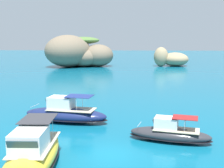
{
  "coord_description": "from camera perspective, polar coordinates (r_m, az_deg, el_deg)",
  "views": [
    {
      "loc": [
        1.39,
        -19.92,
        8.23
      ],
      "look_at": [
        -0.58,
        14.73,
        2.87
      ],
      "focal_mm": 46.4,
      "sensor_mm": 36.0,
      "label": 1
    }
  ],
  "objects": [
    {
      "name": "motorboat_yellow",
      "position": [
        19.51,
        -15.42,
        -13.52
      ],
      "size": [
        3.17,
        9.48,
        2.94
      ],
      "color": "yellow",
      "rests_on": "ground"
    },
    {
      "name": "islet_large",
      "position": [
        90.41,
        -6.63,
        5.99
      ],
      "size": [
        23.78,
        23.64,
        9.6
      ],
      "color": "#756651",
      "rests_on": "ground"
    },
    {
      "name": "motorboat_navy",
      "position": [
        29.6,
        -9.21,
        -5.74
      ],
      "size": [
        9.03,
        4.03,
        2.73
      ],
      "color": "navy",
      "rests_on": "ground"
    },
    {
      "name": "motorboat_charcoal",
      "position": [
        24.35,
        11.3,
        -9.48
      ],
      "size": [
        6.98,
        3.59,
        2.1
      ],
      "color": "#2D2D33",
      "rests_on": "ground"
    },
    {
      "name": "islet_small",
      "position": [
        92.87,
        11.91,
        4.87
      ],
      "size": [
        12.85,
        11.17,
        5.9
      ],
      "color": "#9E8966",
      "rests_on": "ground"
    },
    {
      "name": "ground_plane",
      "position": [
        21.6,
        -0.71,
        -13.62
      ],
      "size": [
        400.0,
        400.0,
        0.0
      ],
      "primitive_type": "plane",
      "color": "#0C5B7A"
    }
  ]
}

